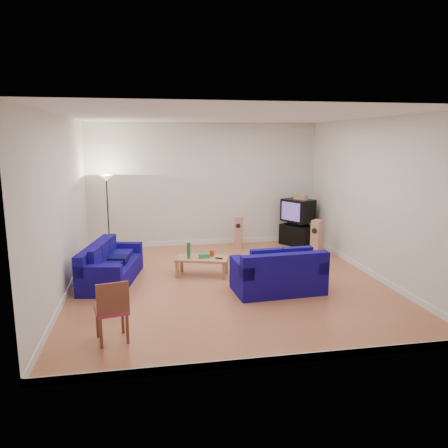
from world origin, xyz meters
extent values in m
cube|color=#994C2F|center=(0.00, 0.00, 0.00)|extent=(6.00, 6.50, 0.01)
cube|color=white|center=(0.00, 0.00, 3.20)|extent=(6.00, 6.50, 0.01)
cube|color=silver|center=(0.00, 3.25, 1.60)|extent=(6.00, 0.01, 3.20)
cube|color=silver|center=(0.00, -3.25, 1.60)|extent=(6.00, 0.01, 3.20)
cube|color=silver|center=(-3.00, 0.00, 1.60)|extent=(0.01, 6.50, 3.20)
cube|color=silver|center=(3.00, 0.00, 1.60)|extent=(0.01, 6.50, 3.20)
cube|color=white|center=(0.00, 3.24, 0.06)|extent=(6.00, 0.02, 0.12)
cube|color=white|center=(0.00, -3.24, 0.06)|extent=(6.00, 0.02, 0.12)
cube|color=white|center=(-2.99, 0.00, 0.06)|extent=(0.02, 6.50, 0.12)
cube|color=white|center=(2.99, 0.00, 0.06)|extent=(0.02, 6.50, 0.12)
cube|color=#080053|center=(-2.24, 0.48, 0.19)|extent=(1.20, 2.07, 0.37)
cube|color=#080053|center=(-2.56, 0.54, 0.56)|extent=(0.57, 1.95, 0.38)
cube|color=#080053|center=(-2.07, 1.33, 0.48)|extent=(0.86, 0.36, 0.21)
cube|color=#080053|center=(-2.41, -0.38, 0.48)|extent=(0.86, 0.36, 0.21)
cube|color=#090535|center=(-2.11, 0.45, 0.46)|extent=(0.42, 0.42, 0.11)
cube|color=#080053|center=(0.82, -0.65, 0.20)|extent=(1.67, 1.01, 0.40)
cube|color=#080053|center=(0.84, -1.00, 0.60)|extent=(1.62, 0.32, 0.41)
cube|color=#080053|center=(0.12, -0.70, 0.51)|extent=(0.27, 0.91, 0.23)
cube|color=#080053|center=(1.52, -0.61, 0.51)|extent=(0.27, 0.91, 0.23)
cube|color=#090535|center=(0.81, -0.51, 0.49)|extent=(0.40, 0.40, 0.11)
cube|color=tan|center=(-0.44, 0.53, 0.36)|extent=(1.17, 0.82, 0.05)
cube|color=tan|center=(-0.96, 0.47, 0.17)|extent=(0.08, 0.08, 0.34)
cube|color=tan|center=(-0.83, 0.88, 0.17)|extent=(0.08, 0.08, 0.34)
cube|color=tan|center=(-0.04, 0.19, 0.17)|extent=(0.08, 0.08, 0.34)
cube|color=tan|center=(0.09, 0.60, 0.17)|extent=(0.08, 0.08, 0.34)
cylinder|color=#197233|center=(-0.71, 0.54, 0.55)|extent=(0.09, 0.09, 0.32)
cube|color=green|center=(-0.40, 0.50, 0.43)|extent=(0.22, 0.12, 0.09)
cylinder|color=red|center=(-0.22, 0.60, 0.45)|extent=(0.10, 0.10, 0.12)
cube|color=black|center=(-0.11, 0.38, 0.39)|extent=(0.16, 0.13, 0.02)
cube|color=black|center=(2.41, 2.70, 0.27)|extent=(0.88, 1.01, 0.54)
cube|color=black|center=(2.45, 2.74, 0.59)|extent=(0.53, 0.53, 0.10)
cube|color=black|center=(2.42, 2.75, 0.93)|extent=(0.86, 0.94, 0.59)
cube|color=#453676|center=(2.16, 2.61, 0.93)|extent=(0.32, 0.54, 0.47)
cube|color=tan|center=(2.46, 2.68, 1.29)|extent=(0.32, 0.39, 0.13)
cube|color=tan|center=(0.80, 2.69, 0.41)|extent=(0.25, 0.29, 0.83)
cylinder|color=black|center=(0.76, 2.57, 0.61)|extent=(0.12, 0.05, 0.12)
cube|color=tan|center=(2.45, 1.50, 0.45)|extent=(0.33, 0.33, 0.89)
cylinder|color=black|center=(2.35, 1.41, 0.66)|extent=(0.10, 0.11, 0.13)
cylinder|color=black|center=(-2.45, 2.70, 0.02)|extent=(0.25, 0.25, 0.03)
cylinder|color=black|center=(-2.45, 2.70, 0.93)|extent=(0.03, 0.03, 1.81)
cone|color=white|center=(-2.45, 2.70, 1.86)|extent=(0.33, 0.33, 0.14)
cube|color=brown|center=(-2.20, -2.39, 0.22)|extent=(0.05, 0.05, 0.43)
cube|color=brown|center=(-2.27, -2.05, 0.22)|extent=(0.05, 0.05, 0.43)
cube|color=brown|center=(-1.85, -2.32, 0.22)|extent=(0.05, 0.05, 0.43)
cube|color=brown|center=(-1.93, -1.97, 0.22)|extent=(0.05, 0.05, 0.43)
cube|color=#912F47|center=(-2.06, -2.18, 0.45)|extent=(0.52, 0.52, 0.06)
cube|color=brown|center=(-2.02, -2.37, 0.69)|extent=(0.43, 0.13, 0.43)
camera|label=1|loc=(-1.54, -8.08, 2.78)|focal=35.00mm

